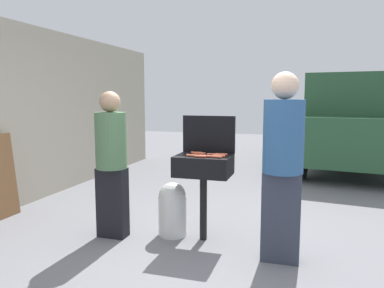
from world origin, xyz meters
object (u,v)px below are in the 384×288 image
bbq_grill (204,169)px  hot_dog_0 (216,157)px  hot_dog_6 (205,156)px  propane_tank (172,208)px  person_right (283,161)px  parked_minivan (355,122)px  hot_dog_3 (200,153)px  hot_dog_7 (221,154)px  hot_dog_2 (200,156)px  hot_dog_10 (199,154)px  hot_dog_9 (197,153)px  hot_dog_1 (213,155)px  person_left (111,159)px  hot_dog_8 (219,156)px  hot_dog_4 (192,156)px  hot_dog_5 (219,155)px

bbq_grill → hot_dog_0: size_ratio=7.28×
hot_dog_6 → propane_tank: bearing=161.6°
person_right → parked_minivan: bearing=-92.8°
hot_dog_3 → parked_minivan: bearing=66.8°
hot_dog_6 → hot_dog_7: size_ratio=1.00×
hot_dog_2 → hot_dog_7: size_ratio=1.00×
hot_dog_0 → hot_dog_2: bearing=-171.3°
hot_dog_10 → parked_minivan: parked_minivan is taller
hot_dog_6 → hot_dog_9: bearing=125.8°
hot_dog_10 → hot_dog_7: bearing=7.4°
hot_dog_1 → propane_tank: hot_dog_1 is taller
hot_dog_7 → parked_minivan: size_ratio=0.03×
hot_dog_2 → hot_dog_9: bearing=114.3°
bbq_grill → person_left: 1.03m
hot_dog_1 → hot_dog_7: size_ratio=1.00×
hot_dog_3 → hot_dog_8: bearing=-25.7°
hot_dog_1 → parked_minivan: bearing=68.5°
hot_dog_8 → person_left: (-1.19, -0.14, -0.07)m
hot_dog_3 → parked_minivan: size_ratio=0.03×
hot_dog_7 → propane_tank: bearing=-177.2°
hot_dog_0 → hot_dog_10: bearing=148.0°
hot_dog_0 → hot_dog_6: same height
hot_dog_3 → hot_dog_10: 0.03m
hot_dog_3 → hot_dog_4: same height
hot_dog_2 → hot_dog_6: 0.05m
hot_dog_5 → person_right: bearing=-22.7°
hot_dog_1 → hot_dog_7: 0.09m
parked_minivan → person_left: bearing=66.8°
parked_minivan → hot_dog_8: bearing=77.1°
hot_dog_10 → hot_dog_0: bearing=-32.0°
hot_dog_10 → parked_minivan: 5.36m
hot_dog_1 → hot_dog_3: (-0.16, 0.03, 0.00)m
hot_dog_10 → person_left: 0.97m
hot_dog_4 → person_right: person_right is taller
hot_dog_7 → hot_dog_9: bearing=173.2°
hot_dog_2 → hot_dog_8: (0.18, 0.08, 0.00)m
hot_dog_7 → person_left: bearing=-168.0°
hot_dog_5 → person_right: 0.74m
hot_dog_4 → hot_dog_9: bearing=92.5°
hot_dog_2 → hot_dog_9: (-0.11, 0.23, 0.00)m
hot_dog_8 → person_right: 0.71m
hot_dog_10 → person_right: size_ratio=0.07×
hot_dog_5 → hot_dog_3: bearing=164.0°
hot_dog_2 → hot_dog_5: (0.17, 0.13, 0.00)m
bbq_grill → person_right: bearing=-19.5°
hot_dog_9 → person_right: (0.96, -0.38, 0.02)m
bbq_grill → parked_minivan: (2.05, 4.94, 0.22)m
hot_dog_5 → person_right: (0.68, -0.28, 0.02)m
hot_dog_9 → bbq_grill: bearing=-38.5°
hot_dog_0 → hot_dog_10: (-0.23, 0.14, 0.00)m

